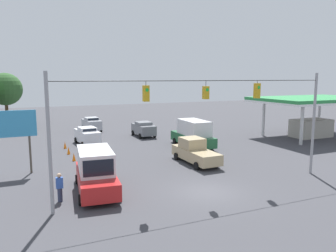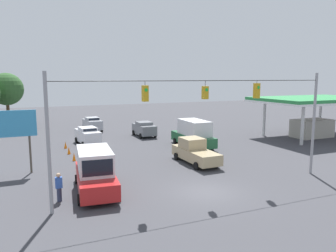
{
  "view_description": "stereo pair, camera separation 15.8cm",
  "coord_description": "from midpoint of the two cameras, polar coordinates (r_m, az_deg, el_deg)",
  "views": [
    {
      "loc": [
        10.51,
        17.58,
        7.33
      ],
      "look_at": [
        -0.88,
        -8.3,
        3.14
      ],
      "focal_mm": 35.0,
      "sensor_mm": 36.0,
      "label": 1
    },
    {
      "loc": [
        10.37,
        17.64,
        7.33
      ],
      "look_at": [
        -0.88,
        -8.3,
        3.14
      ],
      "focal_mm": 35.0,
      "sensor_mm": 36.0,
      "label": 2
    }
  ],
  "objects": [
    {
      "name": "sedan_silver_withflow_deep",
      "position": [
        46.32,
        -12.95,
        0.36
      ],
      "size": [
        2.34,
        4.05,
        1.92
      ],
      "color": "#A8AAB2",
      "rests_on": "ground_plane"
    },
    {
      "name": "traffic_cone_third",
      "position": [
        27.24,
        -15.3,
        -6.69
      ],
      "size": [
        0.31,
        0.31,
        0.73
      ],
      "primitive_type": "cone",
      "color": "orange",
      "rests_on": "ground_plane"
    },
    {
      "name": "traffic_cone_farthest",
      "position": [
        35.8,
        -17.3,
        -3.17
      ],
      "size": [
        0.31,
        0.31,
        0.73
      ],
      "primitive_type": "cone",
      "color": "orange",
      "rests_on": "ground_plane"
    },
    {
      "name": "pickup_truck_tan_crossing_near",
      "position": [
        28.44,
        4.85,
        -4.5
      ],
      "size": [
        2.24,
        5.6,
        2.12
      ],
      "color": "tan",
      "rests_on": "ground_plane"
    },
    {
      "name": "tree_horizon_left",
      "position": [
        54.43,
        -26.23,
        5.76
      ],
      "size": [
        4.82,
        4.82,
        8.04
      ],
      "color": "#4C3823",
      "rests_on": "ground_plane"
    },
    {
      "name": "box_truck_red_parked_shoulder",
      "position": [
        21.86,
        -12.36,
        -7.62
      ],
      "size": [
        2.93,
        6.39,
        2.74
      ],
      "color": "red",
      "rests_on": "ground_plane"
    },
    {
      "name": "pedestrian",
      "position": [
        20.8,
        -18.25,
        -10.07
      ],
      "size": [
        0.4,
        0.28,
        1.74
      ],
      "color": "#2D334C",
      "rests_on": "ground_plane"
    },
    {
      "name": "roadside_billboard",
      "position": [
        27.1,
        -25.76,
        -0.39
      ],
      "size": [
        3.83,
        0.16,
        4.91
      ],
      "color": "#4C473D",
      "rests_on": "ground_plane"
    },
    {
      "name": "traffic_cone_second",
      "position": [
        24.72,
        -13.95,
        -8.19
      ],
      "size": [
        0.31,
        0.31,
        0.73
      ],
      "primitive_type": "cone",
      "color": "orange",
      "rests_on": "ground_plane"
    },
    {
      "name": "traffic_cone_fourth",
      "position": [
        30.31,
        -15.9,
        -5.18
      ],
      "size": [
        0.31,
        0.31,
        0.73
      ],
      "primitive_type": "cone",
      "color": "orange",
      "rests_on": "ground_plane"
    },
    {
      "name": "box_truck_green_oncoming_far",
      "position": [
        34.88,
        4.59,
        -1.34
      ],
      "size": [
        2.57,
        6.48,
        2.88
      ],
      "color": "#236038",
      "rests_on": "ground_plane"
    },
    {
      "name": "ground_plane",
      "position": [
        21.75,
        6.94,
        -11.33
      ],
      "size": [
        140.0,
        140.0,
        0.0
      ],
      "primitive_type": "plane",
      "color": "#3D3D42"
    },
    {
      "name": "sedan_grey_oncoming_deep",
      "position": [
        41.2,
        -4.07,
        -0.47
      ],
      "size": [
        2.16,
        4.16,
        1.84
      ],
      "color": "slate",
      "rests_on": "ground_plane"
    },
    {
      "name": "gas_station",
      "position": [
        44.04,
        24.05,
        2.87
      ],
      "size": [
        13.87,
        9.06,
        4.93
      ],
      "color": "#288442",
      "rests_on": "ground_plane"
    },
    {
      "name": "traffic_cone_fifth",
      "position": [
        33.05,
        -16.74,
        -4.09
      ],
      "size": [
        0.31,
        0.31,
        0.73
      ],
      "primitive_type": "cone",
      "color": "orange",
      "rests_on": "ground_plane"
    },
    {
      "name": "sedan_white_withflow_far",
      "position": [
        37.15,
        -13.68,
        -1.6
      ],
      "size": [
        2.41,
        4.58,
        1.93
      ],
      "color": "silver",
      "rests_on": "ground_plane"
    },
    {
      "name": "overhead_signal_span",
      "position": [
        20.99,
        6.71,
        1.45
      ],
      "size": [
        19.07,
        0.38,
        7.67
      ],
      "color": "#939399",
      "rests_on": "ground_plane"
    },
    {
      "name": "traffic_cone_nearest",
      "position": [
        22.05,
        -12.71,
        -10.2
      ],
      "size": [
        0.31,
        0.31,
        0.73
      ],
      "primitive_type": "cone",
      "color": "orange",
      "rests_on": "ground_plane"
    }
  ]
}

